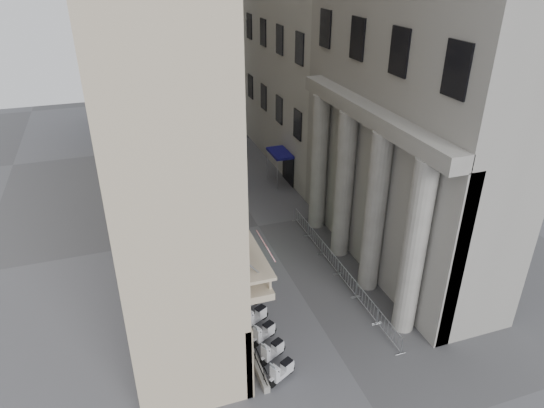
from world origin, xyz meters
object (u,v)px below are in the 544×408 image
Objects in this scene: info_kiosk at (231,251)px; security_tent at (189,156)px; street_lamp at (190,142)px; pedestrian_b at (236,141)px; pedestrian_a at (215,168)px; scooter_0 at (282,379)px.

security_tent is at bearing 75.93° from info_kiosk.
street_lamp is 10.05m from pedestrian_b.
street_lamp is 4.03× the size of pedestrian_a.
street_lamp is at bearing 54.43° from security_tent.
info_kiosk is 21.00m from pedestrian_b.
pedestrian_b reaches higher than pedestrian_a.
pedestrian_b reaches higher than scooter_0.
pedestrian_b is (5.72, 20.20, -0.00)m from info_kiosk.
security_tent is 2.53× the size of pedestrian_a.
pedestrian_a is 7.02m from pedestrian_b.
pedestrian_b is at bearing 69.83° from street_lamp.
pedestrian_a is at bearing 50.88° from street_lamp.
street_lamp is at bearing 71.33° from pedestrian_b.
street_lamp is 13.11m from info_kiosk.
pedestrian_b is (5.91, 30.66, 0.99)m from scooter_0.
scooter_0 is at bearing -89.39° from security_tent.
scooter_0 is 0.33× the size of security_tent.
pedestrian_a is at bearing 78.51° from pedestrian_b.
security_tent is 2.28× the size of info_kiosk.
security_tent reaches higher than scooter_0.
info_kiosk is at bearing -27.24° from scooter_0.
pedestrian_a is (2.11, 14.18, -0.11)m from info_kiosk.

